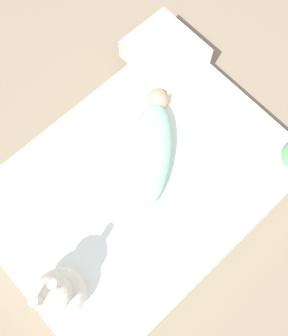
{
  "coord_description": "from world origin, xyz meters",
  "views": [
    {
      "loc": [
        -0.32,
        -0.38,
        1.8
      ],
      "look_at": [
        0.05,
        0.02,
        0.19
      ],
      "focal_mm": 42.0,
      "sensor_mm": 36.0,
      "label": 1
    }
  ],
  "objects": [
    {
      "name": "burp_cloth",
      "position": [
        0.3,
        0.25,
        0.15
      ],
      "size": [
        0.19,
        0.15,
        0.02
      ],
      "color": "white",
      "rests_on": "bed_mattress"
    },
    {
      "name": "bed_mattress",
      "position": [
        0.0,
        0.0,
        0.07
      ],
      "size": [
        1.32,
        0.95,
        0.14
      ],
      "color": "white",
      "rests_on": "ground_plane"
    },
    {
      "name": "swaddled_baby",
      "position": [
        0.11,
        0.05,
        0.21
      ],
      "size": [
        0.53,
        0.46,
        0.15
      ],
      "rotation": [
        0.0,
        0.0,
        0.67
      ],
      "color": "#99D6B2",
      "rests_on": "bed_mattress"
    },
    {
      "name": "bunny_plush",
      "position": [
        -0.54,
        -0.14,
        0.28
      ],
      "size": [
        0.2,
        0.2,
        0.38
      ],
      "color": "beige",
      "rests_on": "bed_mattress"
    },
    {
      "name": "ground_plane",
      "position": [
        0.0,
        0.0,
        0.0
      ],
      "size": [
        12.0,
        12.0,
        0.0
      ],
      "primitive_type": "plane",
      "color": "#7A6B56"
    },
    {
      "name": "pillow",
      "position": [
        0.51,
        0.37,
        0.2
      ],
      "size": [
        0.29,
        0.33,
        0.11
      ],
      "color": "white",
      "rests_on": "bed_mattress"
    }
  ]
}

